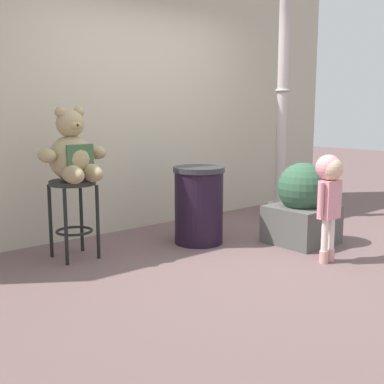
% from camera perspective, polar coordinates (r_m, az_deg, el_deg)
% --- Properties ---
extents(ground_plane, '(24.00, 24.00, 0.00)m').
position_cam_1_polar(ground_plane, '(4.51, 6.10, -7.77)').
color(ground_plane, '#685050').
extents(building_wall, '(6.42, 0.30, 3.02)m').
position_cam_1_polar(building_wall, '(5.70, -7.06, 11.21)').
color(building_wall, '#B9B19A').
rests_on(building_wall, ground_plane).
extents(bar_stool_with_teddy, '(0.41, 0.41, 0.71)m').
position_cam_1_polar(bar_stool_with_teddy, '(4.55, -13.50, -1.14)').
color(bar_stool_with_teddy, '#242721').
rests_on(bar_stool_with_teddy, ground_plane).
extents(teddy_bear, '(0.62, 0.56, 0.65)m').
position_cam_1_polar(teddy_bear, '(4.47, -13.53, 4.27)').
color(teddy_bear, tan).
rests_on(teddy_bear, bar_stool_with_teddy).
extents(child_walking, '(0.30, 0.24, 0.95)m').
position_cam_1_polar(child_walking, '(4.44, 15.51, 0.80)').
color(child_walking, '#D89C93').
rests_on(child_walking, ground_plane).
extents(trash_bin, '(0.51, 0.51, 0.77)m').
position_cam_1_polar(trash_bin, '(4.96, 0.78, -1.49)').
color(trash_bin, black).
rests_on(trash_bin, ground_plane).
extents(lamppost, '(0.30, 0.30, 2.68)m').
position_cam_1_polar(lamppost, '(6.17, 10.22, 6.72)').
color(lamppost, '#B3A4A0').
rests_on(lamppost, ground_plane).
extents(planter_with_shrub, '(0.59, 0.59, 0.81)m').
position_cam_1_polar(planter_with_shrub, '(5.08, 12.52, -1.65)').
color(planter_with_shrub, '#53534F').
rests_on(planter_with_shrub, ground_plane).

